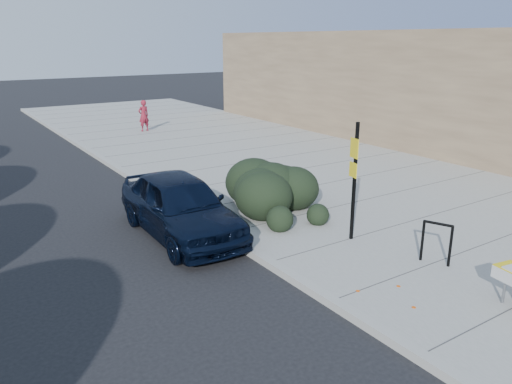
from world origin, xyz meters
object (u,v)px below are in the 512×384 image
sedan_navy (180,205)px  pedestrian (144,116)px  sign_post (354,175)px  bike_rack (437,239)px

sedan_navy → pedestrian: size_ratio=2.88×
sign_post → sedan_navy: sign_post is taller
bike_rack → pedestrian: pedestrian is taller
bike_rack → pedestrian: bearing=63.9°
bike_rack → sign_post: sign_post is taller
pedestrian → sign_post: bearing=76.3°
sign_post → sedan_navy: 4.33m
sign_post → pedestrian: sign_post is taller
bike_rack → sedan_navy: bearing=103.9°
bike_rack → sedan_navy: 6.07m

